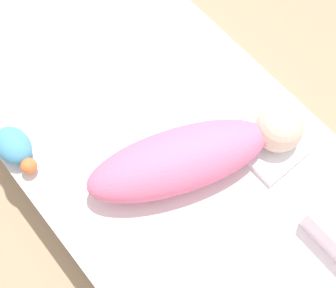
{
  "coord_description": "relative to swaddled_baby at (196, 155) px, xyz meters",
  "views": [
    {
      "loc": [
        0.45,
        -0.34,
        1.35
      ],
      "look_at": [
        0.06,
        -0.01,
        0.21
      ],
      "focal_mm": 50.0,
      "sensor_mm": 36.0,
      "label": 1
    }
  ],
  "objects": [
    {
      "name": "ground_plane",
      "position": [
        -0.13,
        -0.02,
        -0.22
      ],
      "size": [
        12.0,
        12.0,
        0.0
      ],
      "primitive_type": "plane",
      "color": "#9E8466"
    },
    {
      "name": "bed_mattress",
      "position": [
        -0.13,
        -0.02,
        -0.14
      ],
      "size": [
        1.59,
        0.77,
        0.16
      ],
      "color": "white",
      "rests_on": "ground_plane"
    },
    {
      "name": "swaddled_baby",
      "position": [
        0.0,
        0.0,
        0.0
      ],
      "size": [
        0.34,
        0.59,
        0.13
      ],
      "rotation": [
        0.0,
        0.0,
        1.2
      ],
      "color": "pink",
      "rests_on": "bed_mattress"
    },
    {
      "name": "burp_cloth",
      "position": [
        0.07,
        0.19,
        -0.05
      ],
      "size": [
        0.22,
        0.16,
        0.02
      ],
      "color": "white",
      "rests_on": "bed_mattress"
    },
    {
      "name": "turtle_plush",
      "position": [
        -0.34,
        -0.35,
        -0.03
      ],
      "size": [
        0.16,
        0.09,
        0.08
      ],
      "color": "#4C99C6",
      "rests_on": "bed_mattress"
    }
  ]
}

